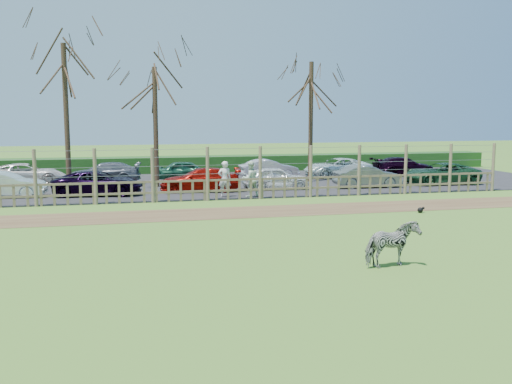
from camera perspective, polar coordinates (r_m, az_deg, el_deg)
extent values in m
plane|color=#6CA033|center=(18.77, -1.23, -4.42)|extent=(120.00, 120.00, 0.00)
cube|color=brown|center=(23.11, -3.55, -2.12)|extent=(34.00, 2.80, 0.01)
cube|color=#232326|center=(32.91, -6.49, 0.81)|extent=(44.00, 13.00, 0.04)
cube|color=#1E4716|center=(39.78, -7.70, 2.74)|extent=(46.00, 2.00, 1.10)
cube|color=brown|center=(26.47, -4.84, 0.09)|extent=(30.00, 0.06, 0.10)
cube|color=brown|center=(26.40, -4.85, 1.17)|extent=(30.00, 0.06, 0.10)
cylinder|color=brown|center=(26.35, -21.21, 1.32)|extent=(0.16, 0.16, 2.50)
cylinder|color=brown|center=(26.12, -15.78, 1.50)|extent=(0.16, 0.16, 2.50)
cylinder|color=brown|center=(26.13, -10.29, 1.66)|extent=(0.16, 0.16, 2.50)
cylinder|color=brown|center=(26.37, -4.86, 1.82)|extent=(0.16, 0.16, 2.50)
cylinder|color=brown|center=(26.85, 0.43, 1.95)|extent=(0.16, 0.16, 2.50)
cylinder|color=brown|center=(27.54, 5.49, 2.06)|extent=(0.16, 0.16, 2.50)
cylinder|color=brown|center=(28.44, 10.27, 2.15)|extent=(0.16, 0.16, 2.50)
cylinder|color=brown|center=(29.53, 14.73, 2.22)|extent=(0.16, 0.16, 2.50)
cylinder|color=brown|center=(30.77, 18.85, 2.27)|extent=(0.16, 0.16, 2.50)
cylinder|color=brown|center=(32.17, 22.63, 2.31)|extent=(0.16, 0.16, 2.50)
cylinder|color=gray|center=(26.37, -4.86, 1.82)|extent=(30.00, 0.02, 0.02)
cylinder|color=gray|center=(26.33, -4.87, 2.68)|extent=(30.00, 0.02, 0.02)
cylinder|color=gray|center=(26.30, -4.88, 3.55)|extent=(30.00, 0.02, 0.02)
cylinder|color=gray|center=(26.28, -4.89, 4.31)|extent=(30.00, 0.02, 0.02)
cylinder|color=#3D2B1E|center=(30.57, -18.42, 6.95)|extent=(0.26, 0.26, 7.50)
cylinder|color=#3D2B1E|center=(31.52, -10.00, 6.33)|extent=(0.26, 0.26, 6.50)
cylinder|color=#3D2B1E|center=(33.74, 5.49, 6.92)|extent=(0.26, 0.26, 7.00)
imported|color=gray|center=(15.29, 13.44, -5.10)|extent=(1.55, 0.93, 1.22)
imported|color=silver|center=(27.33, -3.16, 1.31)|extent=(0.64, 0.43, 1.72)
imported|color=silver|center=(27.33, -0.57, 1.32)|extent=(0.96, 0.82, 1.72)
sphere|color=black|center=(24.09, 16.10, -1.75)|extent=(0.22, 0.22, 0.22)
sphere|color=black|center=(24.14, 16.39, -1.55)|extent=(0.11, 0.11, 0.11)
imported|color=silver|center=(29.67, -23.73, 0.66)|extent=(3.71, 1.46, 1.20)
imported|color=black|center=(28.99, -15.49, 0.88)|extent=(4.51, 2.46, 1.20)
imported|color=#930D06|center=(29.49, -5.58, 1.24)|extent=(4.32, 2.22, 1.20)
imported|color=white|center=(30.22, 1.99, 1.42)|extent=(3.58, 1.57, 1.20)
imported|color=slate|center=(31.57, 11.08, 1.56)|extent=(3.69, 1.43, 1.20)
imported|color=#1C4828|center=(34.12, 18.01, 1.77)|extent=(4.42, 2.23, 1.20)
imported|color=silver|center=(34.80, -22.01, 1.70)|extent=(4.46, 2.32, 1.20)
imported|color=#585B65|center=(33.93, -14.95, 1.86)|extent=(4.29, 2.10, 1.20)
imported|color=#1D5137|center=(34.33, -6.84, 2.13)|extent=(3.63, 1.72, 1.20)
imported|color=#BCB2BF|center=(35.13, 1.29, 2.31)|extent=(3.69, 1.40, 1.20)
imported|color=white|center=(36.47, 8.14, 2.43)|extent=(4.47, 2.35, 1.20)
imported|color=black|center=(38.17, 14.52, 2.49)|extent=(4.18, 1.79, 1.20)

